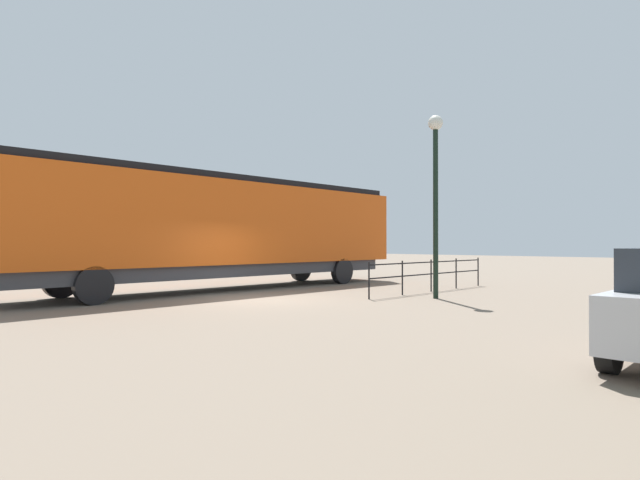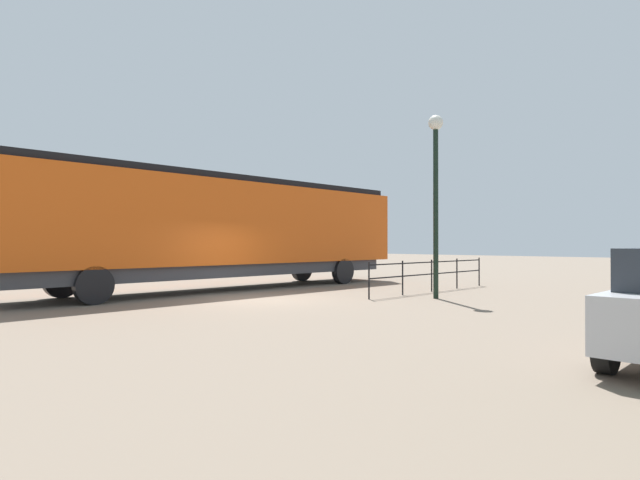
# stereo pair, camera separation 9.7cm
# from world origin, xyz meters

# --- Properties ---
(ground_plane) EXTENTS (120.00, 120.00, 0.00)m
(ground_plane) POSITION_xyz_m (0.00, 0.00, 0.00)
(ground_plane) COLOR #756656
(locomotive) EXTENTS (2.88, 16.52, 4.21)m
(locomotive) POSITION_xyz_m (-3.60, 1.70, 2.35)
(locomotive) COLOR #D15114
(locomotive) RESTS_ON ground_plane
(lamp_post) EXTENTS (0.47, 0.47, 5.81)m
(lamp_post) POSITION_xyz_m (3.73, 4.06, 3.94)
(lamp_post) COLOR black
(lamp_post) RESTS_ON ground_plane
(platform_fence) EXTENTS (0.05, 7.21, 1.16)m
(platform_fence) POSITION_xyz_m (2.36, 5.98, 0.75)
(platform_fence) COLOR black
(platform_fence) RESTS_ON ground_plane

